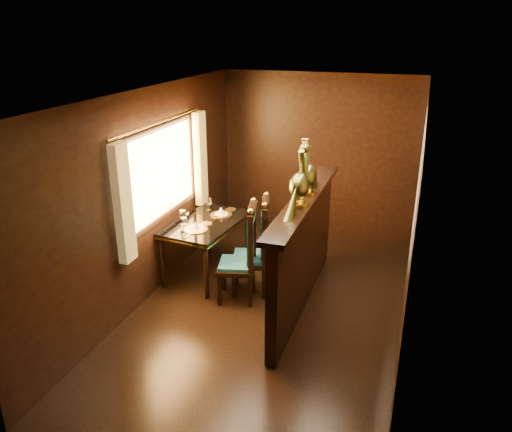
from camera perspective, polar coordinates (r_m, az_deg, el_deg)
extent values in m
plane|color=black|center=(6.00, 1.46, -10.67)|extent=(5.00, 5.00, 0.00)
cube|color=black|center=(7.76, 7.06, 6.78)|extent=(3.00, 0.04, 2.50)
cube|color=black|center=(3.39, -11.31, -13.78)|extent=(3.00, 0.04, 2.50)
cube|color=black|center=(6.02, -12.20, 2.17)|extent=(0.04, 5.00, 2.50)
cube|color=black|center=(5.23, 17.49, -1.31)|extent=(0.04, 5.00, 2.50)
cube|color=beige|center=(5.13, 1.73, 13.74)|extent=(3.00, 5.00, 0.04)
cube|color=#FFC672|center=(6.21, -10.93, 4.78)|extent=(0.01, 1.70, 1.05)
cube|color=yellow|center=(5.39, -14.95, 1.33)|extent=(0.10, 0.22, 1.30)
cube|color=yellow|center=(7.01, -6.37, 6.50)|extent=(0.10, 0.22, 1.30)
cylinder|color=gold|center=(6.02, -10.71, 10.61)|extent=(0.03, 2.20, 0.03)
cube|color=black|center=(5.87, 5.44, -4.29)|extent=(0.12, 2.60, 1.30)
cube|color=#363218|center=(5.86, 4.83, -3.77)|extent=(0.02, 2.20, 0.95)
cube|color=black|center=(5.61, 5.68, 1.99)|extent=(0.26, 2.70, 0.06)
cube|color=black|center=(6.51, -5.71, -0.79)|extent=(0.89, 1.34, 0.04)
cube|color=gold|center=(6.53, -5.70, -1.04)|extent=(0.91, 1.36, 0.02)
cylinder|color=black|center=(6.40, -10.64, -5.29)|extent=(0.06, 0.06, 0.70)
cylinder|color=black|center=(6.08, -5.70, -6.49)|extent=(0.06, 0.06, 0.70)
cylinder|color=black|center=(7.26, -5.49, -1.69)|extent=(0.06, 0.06, 0.70)
cylinder|color=black|center=(6.99, -0.98, -2.56)|extent=(0.06, 0.06, 0.70)
cylinder|color=#C28024|center=(6.26, -6.91, -1.53)|extent=(0.30, 0.30, 0.01)
cone|color=silver|center=(6.24, -6.94, -1.07)|extent=(0.11, 0.11, 0.10)
cylinder|color=#C28024|center=(6.71, -4.00, 0.18)|extent=(0.30, 0.30, 0.01)
cone|color=silver|center=(6.69, -4.01, 0.61)|extent=(0.11, 0.11, 0.10)
cylinder|color=silver|center=(6.63, -7.88, -0.04)|extent=(0.03, 0.03, 0.06)
cylinder|color=silver|center=(6.68, -7.81, 0.13)|extent=(0.03, 0.03, 0.06)
cube|color=black|center=(6.19, -0.71, -5.08)|extent=(0.54, 0.54, 0.06)
cube|color=navy|center=(6.17, -0.71, -4.68)|extent=(0.49, 0.49, 0.05)
cube|color=navy|center=(6.02, 1.11, -1.97)|extent=(0.12, 0.34, 0.57)
cube|color=black|center=(6.15, -2.55, -7.67)|extent=(0.05, 0.05, 0.40)
cube|color=black|center=(6.12, 0.89, -7.79)|extent=(0.05, 0.05, 0.40)
cube|color=black|center=(6.47, -2.20, -6.11)|extent=(0.05, 0.05, 0.40)
cube|color=black|center=(6.45, 1.06, -6.21)|extent=(0.05, 0.05, 0.40)
sphere|color=gold|center=(5.69, 1.05, 1.27)|extent=(0.07, 0.07, 0.07)
sphere|color=gold|center=(6.04, 1.22, 2.46)|extent=(0.07, 0.07, 0.07)
cube|color=black|center=(6.03, -2.23, -5.87)|extent=(0.53, 0.53, 0.06)
cube|color=navy|center=(6.01, -2.24, -5.47)|extent=(0.48, 0.48, 0.05)
cube|color=navy|center=(5.85, -0.42, -2.73)|extent=(0.11, 0.34, 0.57)
cube|color=black|center=(6.00, -4.17, -8.50)|extent=(0.05, 0.05, 0.39)
cube|color=black|center=(5.96, -0.66, -8.68)|extent=(0.05, 0.05, 0.39)
cube|color=black|center=(6.32, -3.65, -6.87)|extent=(0.05, 0.05, 0.39)
cube|color=black|center=(6.28, -0.33, -7.02)|extent=(0.05, 0.05, 0.39)
sphere|color=gold|center=(5.52, -0.60, 0.55)|extent=(0.07, 0.07, 0.07)
sphere|color=gold|center=(5.86, -0.26, 1.81)|extent=(0.07, 0.07, 0.07)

